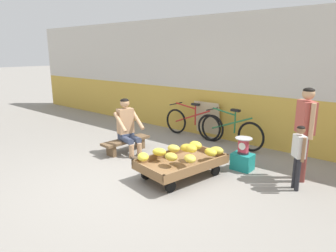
# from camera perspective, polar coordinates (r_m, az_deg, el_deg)

# --- Properties ---
(ground_plane) EXTENTS (80.00, 80.00, 0.00)m
(ground_plane) POSITION_cam_1_polar(r_m,az_deg,el_deg) (5.01, -7.85, -10.74)
(ground_plane) COLOR gray
(back_wall) EXTENTS (16.00, 0.30, 2.91)m
(back_wall) POSITION_cam_1_polar(r_m,az_deg,el_deg) (7.29, 12.24, 8.67)
(back_wall) COLOR gold
(back_wall) RESTS_ON ground
(banana_cart) EXTENTS (1.08, 1.56, 0.36)m
(banana_cart) POSITION_cam_1_polar(r_m,az_deg,el_deg) (5.12, 2.55, -7.12)
(banana_cart) COLOR brown
(banana_cart) RESTS_ON ground
(banana_pile) EXTENTS (1.01, 1.30, 0.26)m
(banana_pile) POSITION_cam_1_polar(r_m,az_deg,el_deg) (5.04, 3.03, -4.82)
(banana_pile) COLOR yellow
(banana_pile) RESTS_ON banana_cart
(low_bench) EXTENTS (0.37, 1.12, 0.27)m
(low_bench) POSITION_cam_1_polar(r_m,az_deg,el_deg) (6.47, -7.89, -3.10)
(low_bench) COLOR brown
(low_bench) RESTS_ON ground
(vendor_seated) EXTENTS (0.73, 0.58, 1.14)m
(vendor_seated) POSITION_cam_1_polar(r_m,az_deg,el_deg) (6.30, -7.63, -0.09)
(vendor_seated) COLOR tan
(vendor_seated) RESTS_ON ground
(plastic_crate) EXTENTS (0.36, 0.28, 0.30)m
(plastic_crate) POSITION_cam_1_polar(r_m,az_deg,el_deg) (5.64, 13.82, -6.51)
(plastic_crate) COLOR #19847F
(plastic_crate) RESTS_ON ground
(weighing_scale) EXTENTS (0.30, 0.30, 0.29)m
(weighing_scale) POSITION_cam_1_polar(r_m,az_deg,el_deg) (5.54, 13.99, -3.58)
(weighing_scale) COLOR #28282D
(weighing_scale) RESTS_ON plastic_crate
(bicycle_near_left) EXTENTS (1.66, 0.48, 0.86)m
(bicycle_near_left) POSITION_cam_1_polar(r_m,az_deg,el_deg) (7.51, 4.49, 0.57)
(bicycle_near_left) COLOR black
(bicycle_near_left) RESTS_ON ground
(bicycle_far_left) EXTENTS (1.66, 0.48, 0.86)m
(bicycle_far_left) POSITION_cam_1_polar(r_m,az_deg,el_deg) (6.90, 11.67, -0.87)
(bicycle_far_left) COLOR black
(bicycle_far_left) RESTS_ON ground
(sign_board) EXTENTS (0.70, 0.20, 0.89)m
(sign_board) POSITION_cam_1_polar(r_m,az_deg,el_deg) (7.53, 7.46, 1.23)
(sign_board) COLOR #C6B289
(sign_board) RESTS_ON ground
(customer_adult) EXTENTS (0.36, 0.39, 1.53)m
(customer_adult) POSITION_cam_1_polar(r_m,az_deg,el_deg) (5.29, 24.40, 0.36)
(customer_adult) COLOR brown
(customer_adult) RESTS_ON ground
(customer_child) EXTENTS (0.24, 0.25, 1.01)m
(customer_child) POSITION_cam_1_polar(r_m,az_deg,el_deg) (4.96, 23.38, -4.30)
(customer_child) COLOR #232328
(customer_child) RESTS_ON ground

